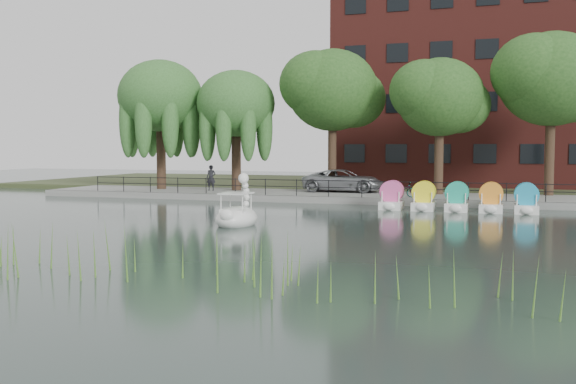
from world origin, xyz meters
The scene contains 17 objects.
ground_plane centered at (0.00, 0.00, 0.00)m, with size 120.00×120.00×0.00m, color #394946.
promenade centered at (0.00, 16.00, 0.20)m, with size 40.00×6.00×0.40m, color gray.
kerb centered at (0.00, 13.05, 0.20)m, with size 40.00×0.25×0.40m, color gray.
land_strip centered at (0.00, 30.00, 0.18)m, with size 60.00×22.00×0.36m, color #47512D.
railing centered at (0.00, 13.25, 1.15)m, with size 32.00×0.05×1.00m.
apartment_building centered at (7.00, 29.97, 9.36)m, with size 20.00×10.07×18.00m.
willow_left centered at (-13.00, 16.50, 6.87)m, with size 5.88×5.88×9.01m.
willow_mid centered at (-7.50, 17.00, 6.25)m, with size 5.32×5.32×8.15m.
broadleaf_center centered at (-1.00, 18.00, 7.06)m, with size 6.00×6.00×9.25m.
broadleaf_right centered at (6.00, 17.50, 6.39)m, with size 5.40×5.40×8.32m.
broadleaf_far centered at (12.50, 18.50, 7.40)m, with size 6.30×6.30×9.71m.
minivan centered at (-0.11, 17.53, 1.25)m, with size 6.10×2.81×1.70m, color gray.
bicycle centered at (4.22, 14.02, 0.90)m, with size 1.72×0.60×1.00m, color gray.
pedestrian centered at (-8.94, 16.03, 1.39)m, with size 0.71×0.48×1.98m, color black.
swan_boat centered at (-1.02, 1.65, 0.48)m, with size 1.71×2.73×2.20m.
pedal_boat_row centered at (7.53, 10.86, 0.61)m, with size 7.95×1.70×1.40m.
reed_bank centered at (2.00, -9.50, 0.60)m, with size 24.00×2.40×1.20m.
Camera 1 is at (9.56, -23.55, 3.33)m, focal length 40.00 mm.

